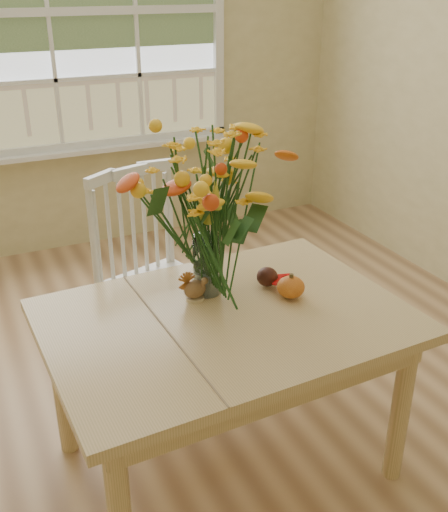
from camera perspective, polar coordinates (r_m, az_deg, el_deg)
name	(u,v)px	position (r m, az deg, el deg)	size (l,w,h in m)	color
floor	(193,448)	(2.57, -2.96, -17.84)	(4.00, 4.50, 0.01)	#986E49
wall_back	(50,46)	(4.08, -16.20, 18.63)	(4.00, 0.02, 2.70)	#C5B87E
window	(48,15)	(4.03, -16.42, 21.14)	(2.42, 0.12, 1.74)	silver
dining_table	(226,337)	(2.15, 0.23, -7.72)	(1.28, 0.94, 0.67)	tan
windsor_chair	(148,269)	(2.72, -7.23, -1.24)	(0.56, 0.55, 0.98)	white
flower_vase	(206,206)	(2.11, -1.74, 4.76)	(0.48, 0.48, 0.57)	white
pumpkin	(291,288)	(2.21, 6.38, -3.06)	(0.10, 0.10, 0.08)	#C44C17
turkey_figurine	(195,289)	(2.18, -2.79, -3.18)	(0.09, 0.07, 0.11)	#CCB78C
dark_gourd	(267,278)	(2.28, 4.13, -2.06)	(0.12, 0.08, 0.07)	#38160F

